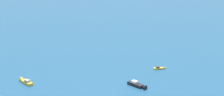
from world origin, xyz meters
name	(u,v)px	position (x,y,z in m)	size (l,w,h in m)	color
motorboat_near_centre	(160,68)	(4.30, 47.15, 0.54)	(6.44, 5.79, 2.00)	gold
motorboat_far_port	(138,85)	(4.84, 17.47, 0.87)	(11.43, 5.57, 3.21)	black
motorboat_inshore	(26,82)	(-47.43, -7.47, 0.79)	(10.42, 5.48, 2.93)	gold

